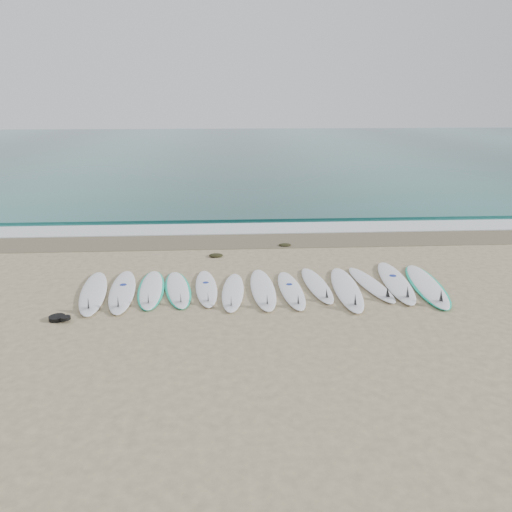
{
  "coord_description": "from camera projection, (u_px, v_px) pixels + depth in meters",
  "views": [
    {
      "loc": [
        -0.78,
        -10.76,
        4.28
      ],
      "look_at": [
        -0.06,
        1.29,
        0.4
      ],
      "focal_mm": 35.0,
      "sensor_mm": 36.0,
      "label": 1
    }
  ],
  "objects": [
    {
      "name": "wet_sand_band",
      "position": [
        252.0,
        240.0,
        15.48
      ],
      "size": [
        120.0,
        1.8,
        0.01
      ],
      "primitive_type": "cube",
      "color": "brown",
      "rests_on": "ground"
    },
    {
      "name": "surfboard_8",
      "position": [
        317.0,
        285.0,
        11.68
      ],
      "size": [
        0.67,
        2.42,
        0.31
      ],
      "rotation": [
        0.0,
        0.0,
        0.07
      ],
      "color": "white",
      "rests_on": "ground"
    },
    {
      "name": "surfboard_5",
      "position": [
        233.0,
        292.0,
        11.27
      ],
      "size": [
        0.63,
        2.4,
        0.3
      ],
      "rotation": [
        0.0,
        0.0,
        -0.06
      ],
      "color": "white",
      "rests_on": "ground"
    },
    {
      "name": "ground",
      "position": [
        262.0,
        289.0,
        11.58
      ],
      "size": [
        120.0,
        120.0,
        0.0
      ],
      "primitive_type": "plane",
      "color": "#9C8A65"
    },
    {
      "name": "surfboard_9",
      "position": [
        347.0,
        289.0,
        11.42
      ],
      "size": [
        0.76,
        2.87,
        0.36
      ],
      "rotation": [
        0.0,
        0.0,
        -0.06
      ],
      "color": "white",
      "rests_on": "ground"
    },
    {
      "name": "ocean",
      "position": [
        235.0,
        149.0,
        42.47
      ],
      "size": [
        120.0,
        55.0,
        0.03
      ],
      "primitive_type": "cube",
      "color": "#1B5752",
      "rests_on": "ground"
    },
    {
      "name": "surfboard_6",
      "position": [
        263.0,
        289.0,
        11.42
      ],
      "size": [
        0.61,
        2.66,
        0.34
      ],
      "rotation": [
        0.0,
        0.0,
        0.02
      ],
      "color": "white",
      "rests_on": "ground"
    },
    {
      "name": "surfboard_10",
      "position": [
        372.0,
        285.0,
        11.72
      ],
      "size": [
        0.85,
        2.45,
        0.31
      ],
      "rotation": [
        0.0,
        0.0,
        0.15
      ],
      "color": "white",
      "rests_on": "ground"
    },
    {
      "name": "surfboard_0",
      "position": [
        93.0,
        293.0,
        11.2
      ],
      "size": [
        0.98,
        2.8,
        0.35
      ],
      "rotation": [
        0.0,
        0.0,
        0.15
      ],
      "color": "white",
      "rests_on": "ground"
    },
    {
      "name": "seaweed_near",
      "position": [
        216.0,
        255.0,
        13.93
      ],
      "size": [
        0.39,
        0.31,
        0.08
      ],
      "primitive_type": "ellipsoid",
      "color": "black",
      "rests_on": "ground"
    },
    {
      "name": "surfboard_12",
      "position": [
        427.0,
        286.0,
        11.65
      ],
      "size": [
        1.01,
        2.97,
        0.37
      ],
      "rotation": [
        0.0,
        0.0,
        -0.11
      ],
      "color": "white",
      "rests_on": "ground"
    },
    {
      "name": "surfboard_1",
      "position": [
        122.0,
        291.0,
        11.29
      ],
      "size": [
        0.87,
        2.78,
        0.35
      ],
      "rotation": [
        0.0,
        0.0,
        0.11
      ],
      "color": "white",
      "rests_on": "ground"
    },
    {
      "name": "surfboard_3",
      "position": [
        178.0,
        289.0,
        11.46
      ],
      "size": [
        0.96,
        2.45,
        0.3
      ],
      "rotation": [
        0.0,
        0.0,
        0.17
      ],
      "color": "white",
      "rests_on": "ground"
    },
    {
      "name": "surfboard_11",
      "position": [
        396.0,
        282.0,
        11.83
      ],
      "size": [
        0.86,
        2.95,
        0.37
      ],
      "rotation": [
        0.0,
        0.0,
        -0.09
      ],
      "color": "white",
      "rests_on": "ground"
    },
    {
      "name": "surfboard_7",
      "position": [
        292.0,
        290.0,
        11.37
      ],
      "size": [
        0.61,
        2.45,
        0.31
      ],
      "rotation": [
        0.0,
        0.0,
        0.04
      ],
      "color": "white",
      "rests_on": "ground"
    },
    {
      "name": "surfboard_4",
      "position": [
        206.0,
        288.0,
        11.5
      ],
      "size": [
        0.69,
        2.4,
        0.3
      ],
      "rotation": [
        0.0,
        0.0,
        0.08
      ],
      "color": "white",
      "rests_on": "ground"
    },
    {
      "name": "leash_coil",
      "position": [
        59.0,
        318.0,
        9.96
      ],
      "size": [
        0.46,
        0.36,
        0.11
      ],
      "color": "black",
      "rests_on": "ground"
    },
    {
      "name": "surfboard_2",
      "position": [
        151.0,
        289.0,
        11.45
      ],
      "size": [
        0.79,
        2.53,
        0.32
      ],
      "rotation": [
        0.0,
        0.0,
        0.08
      ],
      "color": "white",
      "rests_on": "ground"
    },
    {
      "name": "foam_band",
      "position": [
        250.0,
        229.0,
        16.8
      ],
      "size": [
        120.0,
        1.4,
        0.04
      ],
      "primitive_type": "cube",
      "color": "silver",
      "rests_on": "ground"
    },
    {
      "name": "wave_crest",
      "position": [
        248.0,
        217.0,
        18.22
      ],
      "size": [
        120.0,
        1.0,
        0.1
      ],
      "primitive_type": "cube",
      "color": "#1B5752",
      "rests_on": "ground"
    },
    {
      "name": "seaweed_far",
      "position": [
        285.0,
        245.0,
        14.91
      ],
      "size": [
        0.37,
        0.28,
        0.07
      ],
      "primitive_type": "ellipsoid",
      "color": "black",
      "rests_on": "ground"
    }
  ]
}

